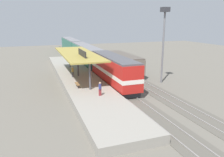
{
  "coord_description": "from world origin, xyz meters",
  "views": [
    {
      "loc": [
        -11.39,
        -35.53,
        9.67
      ],
      "look_at": [
        -1.38,
        -7.57,
        2.0
      ],
      "focal_mm": 35.72,
      "sensor_mm": 36.0,
      "label": 1
    }
  ],
  "objects_px": {
    "locomotive": "(113,70)",
    "light_mast": "(164,30)",
    "freight_car": "(124,63)",
    "person_walking": "(73,71)",
    "platform_bench": "(77,84)",
    "person_waiting": "(100,88)",
    "passenger_carriage_rear": "(71,45)",
    "passenger_carriage_front": "(86,55)"
  },
  "relations": [
    {
      "from": "locomotive",
      "to": "passenger_carriage_rear",
      "type": "bearing_deg",
      "value": 90.0
    },
    {
      "from": "passenger_carriage_front",
      "to": "freight_car",
      "type": "distance_m",
      "value": 12.03
    },
    {
      "from": "passenger_carriage_front",
      "to": "person_walking",
      "type": "bearing_deg",
      "value": -111.59
    },
    {
      "from": "passenger_carriage_rear",
      "to": "freight_car",
      "type": "distance_m",
      "value": 32.24
    },
    {
      "from": "locomotive",
      "to": "light_mast",
      "type": "distance_m",
      "value": 9.9
    },
    {
      "from": "platform_bench",
      "to": "passenger_carriage_rear",
      "type": "height_order",
      "value": "passenger_carriage_rear"
    },
    {
      "from": "locomotive",
      "to": "freight_car",
      "type": "distance_m",
      "value": 8.3
    },
    {
      "from": "locomotive",
      "to": "passenger_carriage_rear",
      "type": "distance_m",
      "value": 38.8
    },
    {
      "from": "freight_car",
      "to": "person_waiting",
      "type": "xyz_separation_m",
      "value": [
        -8.71,
        -13.41,
        -0.12
      ]
    },
    {
      "from": "freight_car",
      "to": "person_walking",
      "type": "bearing_deg",
      "value": -163.41
    },
    {
      "from": "platform_bench",
      "to": "person_waiting",
      "type": "distance_m",
      "value": 4.9
    },
    {
      "from": "light_mast",
      "to": "person_walking",
      "type": "relative_size",
      "value": 6.84
    },
    {
      "from": "passenger_carriage_front",
      "to": "person_walking",
      "type": "relative_size",
      "value": 11.7
    },
    {
      "from": "freight_car",
      "to": "passenger_carriage_front",
      "type": "bearing_deg",
      "value": 112.5
    },
    {
      "from": "platform_bench",
      "to": "person_waiting",
      "type": "bearing_deg",
      "value": -67.16
    },
    {
      "from": "person_waiting",
      "to": "person_walking",
      "type": "distance_m",
      "value": 10.48
    },
    {
      "from": "light_mast",
      "to": "person_walking",
      "type": "bearing_deg",
      "value": 159.56
    },
    {
      "from": "locomotive",
      "to": "person_waiting",
      "type": "height_order",
      "value": "locomotive"
    },
    {
      "from": "passenger_carriage_front",
      "to": "passenger_carriage_rear",
      "type": "height_order",
      "value": "same"
    },
    {
      "from": "locomotive",
      "to": "light_mast",
      "type": "height_order",
      "value": "light_mast"
    },
    {
      "from": "passenger_carriage_rear",
      "to": "freight_car",
      "type": "xyz_separation_m",
      "value": [
        4.6,
        -31.91,
        -0.34
      ]
    },
    {
      "from": "passenger_carriage_front",
      "to": "light_mast",
      "type": "relative_size",
      "value": 1.71
    },
    {
      "from": "passenger_carriage_front",
      "to": "person_waiting",
      "type": "xyz_separation_m",
      "value": [
        -4.11,
        -24.52,
        -0.46
      ]
    },
    {
      "from": "light_mast",
      "to": "person_waiting",
      "type": "bearing_deg",
      "value": -155.68
    },
    {
      "from": "freight_car",
      "to": "platform_bench",
      "type": "bearing_deg",
      "value": -139.92
    },
    {
      "from": "passenger_carriage_rear",
      "to": "person_waiting",
      "type": "distance_m",
      "value": 45.51
    },
    {
      "from": "passenger_carriage_front",
      "to": "light_mast",
      "type": "height_order",
      "value": "light_mast"
    },
    {
      "from": "freight_car",
      "to": "person_walking",
      "type": "xyz_separation_m",
      "value": [
        -10.2,
        -3.04,
        -0.12
      ]
    },
    {
      "from": "light_mast",
      "to": "person_waiting",
      "type": "xyz_separation_m",
      "value": [
        -11.91,
        -5.38,
        -6.54
      ]
    },
    {
      "from": "passenger_carriage_front",
      "to": "freight_car",
      "type": "relative_size",
      "value": 1.67
    },
    {
      "from": "platform_bench",
      "to": "freight_car",
      "type": "xyz_separation_m",
      "value": [
        10.6,
        8.92,
        0.63
      ]
    },
    {
      "from": "locomotive",
      "to": "passenger_carriage_rear",
      "type": "xyz_separation_m",
      "value": [
        0.0,
        38.8,
        -0.1
      ]
    },
    {
      "from": "platform_bench",
      "to": "person_waiting",
      "type": "height_order",
      "value": "person_waiting"
    },
    {
      "from": "passenger_carriage_front",
      "to": "person_walking",
      "type": "height_order",
      "value": "passenger_carriage_front"
    },
    {
      "from": "passenger_carriage_front",
      "to": "locomotive",
      "type": "bearing_deg",
      "value": -90.0
    },
    {
      "from": "locomotive",
      "to": "passenger_carriage_front",
      "type": "bearing_deg",
      "value": 90.0
    },
    {
      "from": "platform_bench",
      "to": "person_walking",
      "type": "distance_m",
      "value": 5.92
    },
    {
      "from": "locomotive",
      "to": "passenger_carriage_front",
      "type": "relative_size",
      "value": 0.72
    },
    {
      "from": "locomotive",
      "to": "freight_car",
      "type": "xyz_separation_m",
      "value": [
        4.6,
        6.89,
        -0.44
      ]
    },
    {
      "from": "light_mast",
      "to": "passenger_carriage_rear",
      "type": "bearing_deg",
      "value": 101.05
    },
    {
      "from": "passenger_carriage_front",
      "to": "light_mast",
      "type": "distance_m",
      "value": 21.55
    },
    {
      "from": "person_walking",
      "to": "passenger_carriage_rear",
      "type": "bearing_deg",
      "value": 80.9
    }
  ]
}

